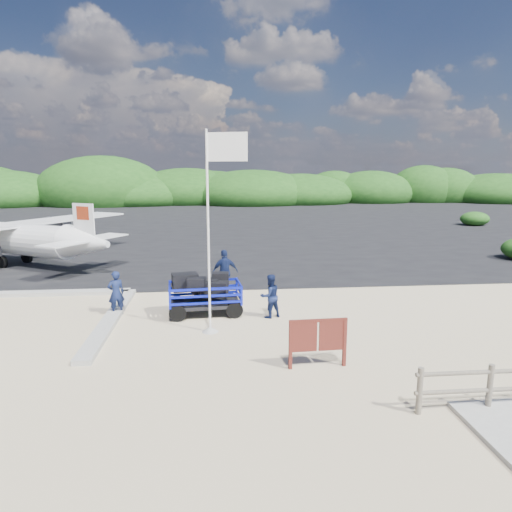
{
  "coord_description": "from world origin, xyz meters",
  "views": [
    {
      "loc": [
        -1.11,
        -13.19,
        4.91
      ],
      "look_at": [
        0.52,
        3.86,
        1.65
      ],
      "focal_mm": 32.0,
      "sensor_mm": 36.0,
      "label": 1
    }
  ],
  "objects_px": {
    "baggage_cart": "(205,315)",
    "flagpole": "(210,332)",
    "crew_a": "(116,293)",
    "crew_c": "(225,272)",
    "signboard": "(317,367)",
    "crew_b": "(270,296)",
    "aircraft_large": "(387,225)"
  },
  "relations": [
    {
      "from": "baggage_cart",
      "to": "flagpole",
      "type": "height_order",
      "value": "flagpole"
    },
    {
      "from": "baggage_cart",
      "to": "crew_a",
      "type": "distance_m",
      "value": 3.12
    },
    {
      "from": "flagpole",
      "to": "crew_c",
      "type": "distance_m",
      "value": 4.39
    },
    {
      "from": "crew_c",
      "to": "crew_a",
      "type": "bearing_deg",
      "value": 15.84
    },
    {
      "from": "signboard",
      "to": "crew_b",
      "type": "xyz_separation_m",
      "value": [
        -0.7,
        4.04,
        0.74
      ]
    },
    {
      "from": "flagpole",
      "to": "crew_c",
      "type": "height_order",
      "value": "flagpole"
    },
    {
      "from": "crew_a",
      "to": "aircraft_large",
      "type": "distance_m",
      "value": 30.72
    },
    {
      "from": "crew_c",
      "to": "aircraft_large",
      "type": "distance_m",
      "value": 26.66
    },
    {
      "from": "crew_a",
      "to": "crew_c",
      "type": "relative_size",
      "value": 0.85
    },
    {
      "from": "crew_a",
      "to": "crew_c",
      "type": "height_order",
      "value": "crew_c"
    },
    {
      "from": "crew_a",
      "to": "crew_c",
      "type": "xyz_separation_m",
      "value": [
        3.77,
        2.27,
        0.14
      ]
    },
    {
      "from": "crew_a",
      "to": "crew_c",
      "type": "bearing_deg",
      "value": -173.36
    },
    {
      "from": "crew_a",
      "to": "crew_b",
      "type": "bearing_deg",
      "value": 147.09
    },
    {
      "from": "crew_c",
      "to": "signboard",
      "type": "bearing_deg",
      "value": 91.42
    },
    {
      "from": "signboard",
      "to": "aircraft_large",
      "type": "xyz_separation_m",
      "value": [
        13.08,
        28.96,
        0.0
      ]
    },
    {
      "from": "signboard",
      "to": "crew_c",
      "type": "xyz_separation_m",
      "value": [
        -2.12,
        7.08,
        0.9
      ]
    },
    {
      "from": "flagpole",
      "to": "crew_c",
      "type": "xyz_separation_m",
      "value": [
        0.58,
        4.26,
        0.9
      ]
    },
    {
      "from": "aircraft_large",
      "to": "crew_a",
      "type": "bearing_deg",
      "value": 82.34
    },
    {
      "from": "baggage_cart",
      "to": "flagpole",
      "type": "xyz_separation_m",
      "value": [
        0.17,
        -1.7,
        0.0
      ]
    },
    {
      "from": "crew_a",
      "to": "crew_b",
      "type": "height_order",
      "value": "crew_a"
    },
    {
      "from": "baggage_cart",
      "to": "signboard",
      "type": "relative_size",
      "value": 1.67
    },
    {
      "from": "crew_b",
      "to": "aircraft_large",
      "type": "distance_m",
      "value": 28.49
    },
    {
      "from": "crew_b",
      "to": "crew_a",
      "type": "bearing_deg",
      "value": -31.22
    },
    {
      "from": "crew_b",
      "to": "signboard",
      "type": "bearing_deg",
      "value": 77.07
    },
    {
      "from": "flagpole",
      "to": "crew_c",
      "type": "bearing_deg",
      "value": 82.22
    },
    {
      "from": "aircraft_large",
      "to": "crew_b",
      "type": "bearing_deg",
      "value": 91.54
    },
    {
      "from": "crew_a",
      "to": "aircraft_large",
      "type": "height_order",
      "value": "aircraft_large"
    },
    {
      "from": "signboard",
      "to": "crew_c",
      "type": "bearing_deg",
      "value": 104.16
    },
    {
      "from": "signboard",
      "to": "crew_c",
      "type": "height_order",
      "value": "crew_c"
    },
    {
      "from": "baggage_cart",
      "to": "crew_b",
      "type": "height_order",
      "value": "crew_b"
    },
    {
      "from": "flagpole",
      "to": "crew_a",
      "type": "height_order",
      "value": "flagpole"
    },
    {
      "from": "baggage_cart",
      "to": "crew_b",
      "type": "xyz_separation_m",
      "value": [
        2.17,
        -0.49,
        0.74
      ]
    }
  ]
}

